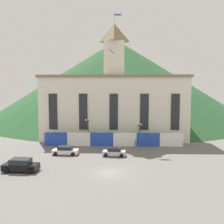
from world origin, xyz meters
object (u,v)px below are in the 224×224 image
Objects in this scene: car_black_suv at (21,165)px; car_silver_hatch at (114,152)px; car_white_taxi at (65,151)px; street_lamp_far_right at (88,126)px; street_lamp_center at (139,129)px; pedestrian at (136,143)px.

car_silver_hatch is at bearing -143.35° from car_black_suv.
car_silver_hatch and car_white_taxi have the same top height.
street_lamp_far_right is 1.06× the size of car_black_suv.
street_lamp_far_right is at bearing -109.31° from car_white_taxi.
street_lamp_center is 15.97m from car_white_taxi.
car_white_taxi is at bearing 123.59° from pedestrian.
car_white_taxi is (-8.61, 0.64, 0.00)m from car_silver_hatch.
pedestrian is at bearing -106.56° from street_lamp_center.
car_silver_hatch is (-4.93, -8.68, -2.60)m from street_lamp_center.
car_white_taxi is 2.52× the size of pedestrian.
car_silver_hatch is at bearing 156.41° from pedestrian.
street_lamp_center is 24.86m from car_black_suv.
car_black_suv reaches higher than car_white_taxi.
street_lamp_center is 1.11× the size of car_silver_hatch.
street_lamp_far_right is 2.96× the size of pedestrian.
car_silver_hatch is (5.58, -8.68, -3.15)m from street_lamp_far_right.
car_silver_hatch is at bearing 177.08° from car_white_taxi.
street_lamp_center is at bearing -0.00° from street_lamp_far_right.
street_lamp_far_right reaches higher than pedestrian.
car_white_taxi is (-3.03, -8.04, -3.15)m from street_lamp_far_right.
car_black_suv is 15.44m from car_silver_hatch.
car_white_taxi is at bearing 179.37° from car_silver_hatch.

